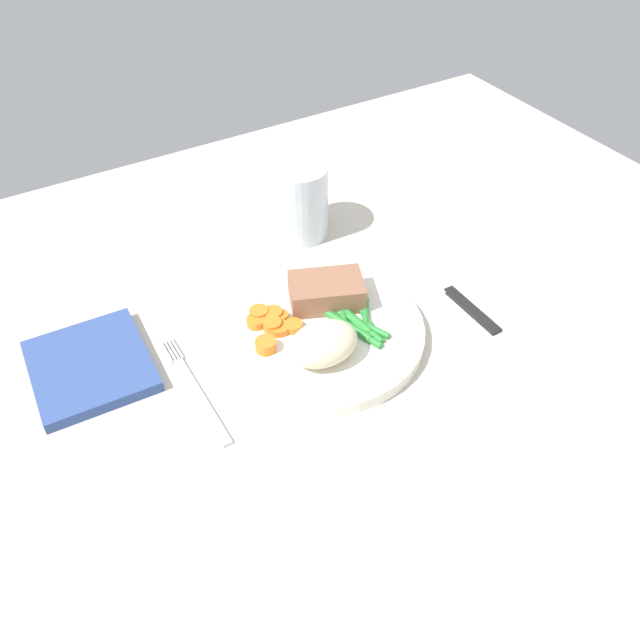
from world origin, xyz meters
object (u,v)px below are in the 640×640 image
Objects in this scene: fork at (195,389)px; water_glass at (298,206)px; dinner_plate at (320,332)px; meat_portion at (327,289)px; knife at (444,286)px; napkin at (90,366)px.

water_glass is (23.37, 19.29, 4.05)cm from fork.
fork is (-15.38, -0.26, -0.60)cm from dinner_plate.
meat_portion is at bearing 49.40° from dinner_plate.
water_glass is (7.99, 19.03, 3.45)cm from dinner_plate.
meat_portion reaches higher than knife.
dinner_plate is 2.79× the size of meat_portion.
meat_portion is at bearing -107.43° from water_glass.
knife is (14.45, -3.99, -2.91)cm from meat_portion.
water_glass is at bearing 72.57° from meat_portion.
meat_portion is 0.84× the size of water_glass.
dinner_plate is 20.92cm from water_glass.
fork is 0.81× the size of knife.
meat_portion is 19.20cm from fork.
napkin reaches higher than knife.
meat_portion is 0.64× the size of napkin.
napkin is (-41.48, 8.43, 0.47)cm from knife.
napkin is (-31.84, -10.89, -3.58)cm from water_glass.
napkin is (-27.03, 4.44, -2.44)cm from meat_portion.
knife is at bearing 3.38° from fork.
water_glass is (-9.64, 19.32, 4.05)cm from knife.
fork is 30.57cm from water_glass.
meat_portion is at bearing 15.48° from fork.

